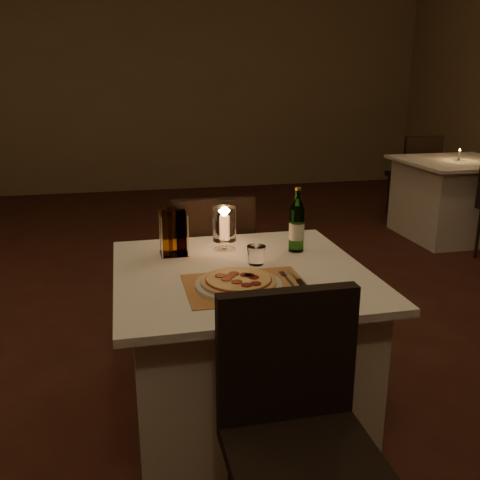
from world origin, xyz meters
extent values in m
cube|color=#401C14|center=(0.00, 0.00, -0.01)|extent=(8.00, 10.00, 0.02)
cube|color=olive|center=(0.00, 5.01, 1.50)|extent=(8.00, 0.02, 3.00)
cube|color=white|center=(0.29, -0.36, 0.35)|extent=(0.88, 0.88, 0.71)
cube|color=white|center=(0.29, -0.36, 0.72)|extent=(1.00, 1.00, 0.03)
cube|color=black|center=(0.29, -1.16, 0.46)|extent=(0.42, 0.42, 0.05)
cube|color=black|center=(0.29, -0.98, 0.69)|extent=(0.42, 0.05, 0.42)
cube|color=black|center=(0.29, 0.44, 0.46)|extent=(0.42, 0.42, 0.05)
cube|color=black|center=(0.29, 0.25, 0.69)|extent=(0.42, 0.05, 0.42)
cylinder|color=black|center=(0.46, 0.61, 0.22)|extent=(0.03, 0.03, 0.44)
cylinder|color=black|center=(0.12, 0.61, 0.22)|extent=(0.03, 0.03, 0.44)
cylinder|color=black|center=(0.46, 0.27, 0.22)|extent=(0.03, 0.03, 0.44)
cylinder|color=black|center=(0.12, 0.27, 0.22)|extent=(0.03, 0.03, 0.44)
cube|color=#BE7D42|center=(0.27, -0.54, 0.74)|extent=(0.45, 0.34, 0.00)
cylinder|color=white|center=(0.24, -0.54, 0.75)|extent=(0.32, 0.32, 0.01)
cylinder|color=#D8B77F|center=(0.24, -0.54, 0.76)|extent=(0.28, 0.28, 0.01)
cylinder|color=maroon|center=(0.24, -0.54, 0.77)|extent=(0.24, 0.24, 0.00)
cylinder|color=#EACC7F|center=(0.24, -0.54, 0.77)|extent=(0.24, 0.24, 0.00)
cylinder|color=maroon|center=(0.28, -0.53, 0.78)|extent=(0.04, 0.04, 0.00)
cylinder|color=maroon|center=(0.27, -0.52, 0.78)|extent=(0.04, 0.04, 0.00)
cylinder|color=maroon|center=(0.23, -0.49, 0.78)|extent=(0.04, 0.04, 0.00)
cylinder|color=maroon|center=(0.21, -0.52, 0.78)|extent=(0.04, 0.04, 0.00)
cylinder|color=maroon|center=(0.18, -0.51, 0.78)|extent=(0.04, 0.04, 0.00)
cylinder|color=maroon|center=(0.19, -0.54, 0.78)|extent=(0.04, 0.04, 0.00)
cylinder|color=maroon|center=(0.22, -0.58, 0.78)|extent=(0.04, 0.04, 0.00)
cylinder|color=maroon|center=(0.25, -0.62, 0.78)|extent=(0.04, 0.04, 0.00)
cylinder|color=maroon|center=(0.28, -0.61, 0.78)|extent=(0.04, 0.04, 0.00)
cylinder|color=maroon|center=(0.29, -0.55, 0.78)|extent=(0.04, 0.04, 0.00)
cube|color=silver|center=(0.43, -0.54, 0.75)|extent=(0.01, 0.14, 0.00)
cube|color=silver|center=(0.43, -0.46, 0.75)|extent=(0.02, 0.05, 0.00)
cube|color=black|center=(0.47, -0.59, 0.75)|extent=(0.02, 0.10, 0.01)
cube|color=silver|center=(0.47, -0.48, 0.75)|extent=(0.01, 0.12, 0.00)
cylinder|color=#5D9550|center=(0.58, -0.17, 0.84)|extent=(0.07, 0.07, 0.19)
cylinder|color=#5D9550|center=(0.58, -0.17, 1.00)|extent=(0.02, 0.02, 0.04)
cylinder|color=gold|center=(0.58, -0.17, 1.02)|extent=(0.03, 0.03, 0.01)
cylinder|color=silver|center=(0.58, -0.17, 0.83)|extent=(0.07, 0.07, 0.07)
cylinder|color=white|center=(0.27, -0.10, 0.74)|extent=(0.10, 0.10, 0.01)
cylinder|color=white|center=(0.27, -0.10, 0.77)|extent=(0.02, 0.02, 0.04)
cylinder|color=white|center=(0.27, -0.10, 0.86)|extent=(0.10, 0.10, 0.15)
cylinder|color=white|center=(0.27, -0.10, 0.85)|extent=(0.03, 0.03, 0.11)
ellipsoid|color=orange|center=(0.27, -0.10, 0.92)|extent=(0.02, 0.02, 0.03)
cube|color=white|center=(0.05, -0.11, 0.74)|extent=(0.12, 0.12, 0.01)
cylinder|color=white|center=(-0.01, -0.17, 0.84)|extent=(0.01, 0.01, 0.18)
cylinder|color=white|center=(0.10, -0.17, 0.84)|extent=(0.01, 0.01, 0.18)
cylinder|color=white|center=(-0.01, -0.06, 0.84)|extent=(0.01, 0.01, 0.18)
cylinder|color=white|center=(0.10, -0.06, 0.84)|extent=(0.01, 0.01, 0.18)
cube|color=#BF8C33|center=(0.02, -0.14, 0.85)|extent=(0.04, 0.04, 0.20)
cube|color=#3F1E14|center=(0.08, -0.14, 0.85)|extent=(0.04, 0.04, 0.20)
cube|color=#BF8C33|center=(0.05, -0.08, 0.85)|extent=(0.04, 0.04, 0.20)
cube|color=white|center=(2.92, 2.09, 0.35)|extent=(0.88, 0.88, 0.71)
cube|color=white|center=(2.92, 2.09, 0.72)|extent=(1.00, 1.00, 0.03)
cylinder|color=black|center=(2.75, 1.46, 0.22)|extent=(0.03, 0.03, 0.44)
cube|color=black|center=(2.92, 2.89, 0.46)|extent=(0.42, 0.42, 0.05)
cube|color=black|center=(2.92, 2.70, 0.69)|extent=(0.42, 0.05, 0.42)
cylinder|color=black|center=(3.09, 3.06, 0.22)|extent=(0.03, 0.03, 0.44)
cylinder|color=black|center=(2.75, 3.06, 0.22)|extent=(0.03, 0.03, 0.44)
cylinder|color=black|center=(3.09, 2.72, 0.22)|extent=(0.03, 0.03, 0.44)
cylinder|color=black|center=(2.75, 2.72, 0.22)|extent=(0.03, 0.03, 0.44)
cylinder|color=white|center=(2.92, 2.09, 0.79)|extent=(0.03, 0.03, 0.09)
ellipsoid|color=orange|center=(2.92, 2.09, 0.84)|extent=(0.01, 0.01, 0.02)
camera|label=1|loc=(-0.16, -2.32, 1.48)|focal=40.00mm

